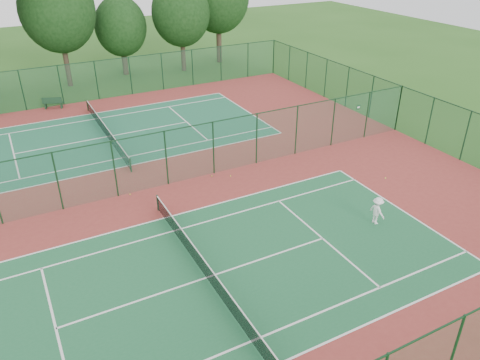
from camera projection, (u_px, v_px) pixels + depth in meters
name	position (u px, v px, depth m)	size (l,w,h in m)	color
ground	(144.00, 190.00, 27.81)	(120.00, 120.00, 0.00)	#2A5A1C
red_pad	(144.00, 190.00, 27.80)	(40.00, 36.00, 0.01)	maroon
court_near	(206.00, 278.00, 20.80)	(23.77, 10.97, 0.01)	#1E5F37
court_far	(107.00, 137.00, 34.79)	(23.77, 10.97, 0.01)	#206545
fence_north	(79.00, 83.00, 40.95)	(40.00, 0.09, 3.50)	#194B31
fence_east	(399.00, 108.00, 35.19)	(0.09, 36.00, 3.50)	#1A5032
fence_divider	(141.00, 163.00, 26.97)	(40.00, 0.09, 3.50)	#1A5036
tennis_net_near	(206.00, 268.00, 20.55)	(0.10, 12.90, 0.97)	#163D25
tennis_net_far	(106.00, 130.00, 34.54)	(0.10, 12.90, 0.97)	#14371A
player_near	(377.00, 211.00, 24.29)	(0.99, 0.57, 1.53)	white
bench	(53.00, 103.00, 39.99)	(1.72, 1.09, 1.03)	#11331C
stray_ball_a	(231.00, 176.00, 29.25)	(0.07, 0.07, 0.07)	#DDF438
stray_ball_b	(212.00, 176.00, 29.25)	(0.07, 0.07, 0.07)	#C8D832
stray_ball_c	(130.00, 194.00, 27.26)	(0.07, 0.07, 0.07)	#C2DF33
evergreen_row	(74.00, 83.00, 46.85)	(39.00, 5.00, 12.00)	black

